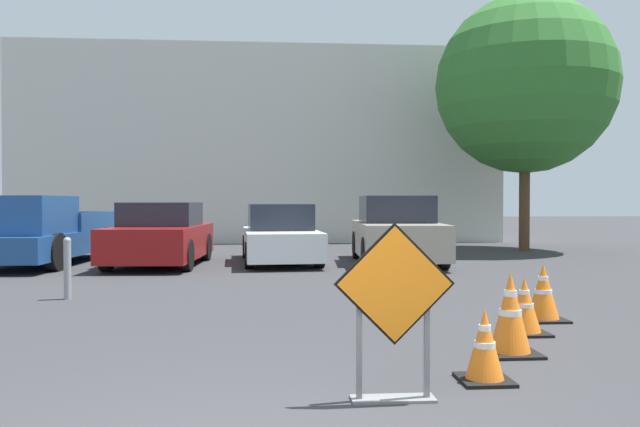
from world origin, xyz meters
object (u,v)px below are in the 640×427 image
object	(u,v)px
traffic_cone_nearest	(485,346)
parked_car_third	(396,232)
traffic_cone_third	(524,306)
parked_car_nearest	(161,236)
traffic_cone_fourth	(543,293)
parked_car_second	(280,236)
traffic_cone_second	(510,314)
road_closed_sign	(394,303)
bollard_nearest	(67,266)
pickup_truck	(39,234)

from	to	relation	value
traffic_cone_nearest	parked_car_third	size ratio (longest dim) A/B	0.14
traffic_cone_third	parked_car_nearest	size ratio (longest dim) A/B	0.16
traffic_cone_third	traffic_cone_fourth	bearing A→B (deg)	53.63
traffic_cone_third	parked_car_second	distance (m)	8.96
traffic_cone_second	traffic_cone_fourth	bearing A→B (deg)	57.01
parked_car_second	road_closed_sign	bearing A→B (deg)	90.05
parked_car_second	traffic_cone_nearest	bearing A→B (deg)	94.90
bollard_nearest	traffic_cone_fourth	bearing A→B (deg)	-18.65
traffic_cone_nearest	pickup_truck	bearing A→B (deg)	125.74
parked_car_nearest	parked_car_second	size ratio (longest dim) A/B	0.94
road_closed_sign	parked_car_second	bearing A→B (deg)	93.78
traffic_cone_nearest	traffic_cone_fourth	xyz separation A→B (m)	(1.65, 2.55, 0.05)
traffic_cone_fourth	bollard_nearest	bearing A→B (deg)	161.35
traffic_cone_second	traffic_cone_third	distance (m)	1.04
bollard_nearest	traffic_cone_nearest	bearing A→B (deg)	-44.21
traffic_cone_nearest	bollard_nearest	distance (m)	6.83
traffic_cone_third	pickup_truck	xyz separation A→B (m)	(-8.29, 8.22, 0.43)
parked_car_third	bollard_nearest	distance (m)	7.99
pickup_truck	bollard_nearest	distance (m)	5.74
traffic_cone_second	parked_car_second	xyz separation A→B (m)	(-2.14, 9.45, 0.25)
parked_car_second	parked_car_third	world-z (taller)	parked_car_third
road_closed_sign	traffic_cone_second	distance (m)	2.00
parked_car_second	bollard_nearest	world-z (taller)	parked_car_second
traffic_cone_fourth	pickup_truck	size ratio (longest dim) A/B	0.14
parked_car_second	parked_car_third	size ratio (longest dim) A/B	1.00
pickup_truck	bollard_nearest	xyz separation A→B (m)	(2.31, -5.25, -0.24)
pickup_truck	traffic_cone_third	bearing A→B (deg)	138.71
road_closed_sign	traffic_cone_third	bearing A→B (deg)	49.32
traffic_cone_fourth	bollard_nearest	xyz separation A→B (m)	(-6.54, 2.21, 0.15)
pickup_truck	bollard_nearest	size ratio (longest dim) A/B	5.51
traffic_cone_second	parked_car_second	bearing A→B (deg)	102.74
pickup_truck	road_closed_sign	bearing A→B (deg)	124.68
road_closed_sign	traffic_cone_nearest	xyz separation A→B (m)	(0.85, 0.46, -0.44)
traffic_cone_fourth	traffic_cone_nearest	bearing A→B (deg)	-122.81
road_closed_sign	pickup_truck	xyz separation A→B (m)	(-6.35, 10.47, -0.00)
traffic_cone_fourth	bollard_nearest	distance (m)	6.90
traffic_cone_nearest	traffic_cone_second	world-z (taller)	traffic_cone_second
road_closed_sign	parked_car_third	distance (m)	10.54
parked_car_nearest	parked_car_third	bearing A→B (deg)	-176.31
road_closed_sign	traffic_cone_fourth	distance (m)	3.94
pickup_truck	bollard_nearest	world-z (taller)	pickup_truck
traffic_cone_second	traffic_cone_fourth	size ratio (longest dim) A/B	1.13
road_closed_sign	parked_car_second	distance (m)	10.83
traffic_cone_second	parked_car_nearest	xyz separation A→B (m)	(-4.94, 8.92, 0.29)
traffic_cone_nearest	bollard_nearest	size ratio (longest dim) A/B	0.64
parked_car_third	pickup_truck	bearing A→B (deg)	2.19
traffic_cone_second	pickup_truck	bearing A→B (deg)	130.44
traffic_cone_third	parked_car_third	bearing A→B (deg)	88.88
traffic_cone_nearest	traffic_cone_fourth	distance (m)	3.04
traffic_cone_third	bollard_nearest	distance (m)	6.68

